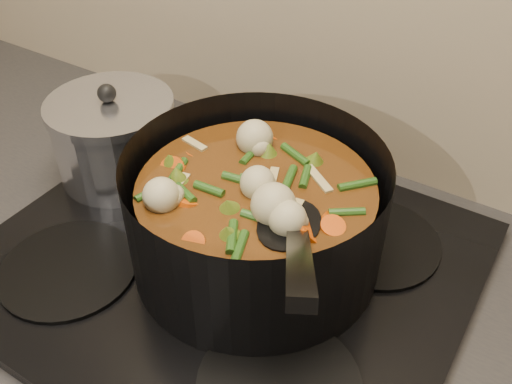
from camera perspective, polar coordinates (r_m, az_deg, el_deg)
The scene contains 3 objects.
stovetop at distance 0.78m, azimuth -3.07°, elevation -6.88°, with size 0.62×0.54×0.03m.
stockpot at distance 0.72m, azimuth 0.02°, elevation -2.41°, with size 0.40×0.43×0.24m.
saucepan at distance 0.90m, azimuth -13.92°, elevation 5.29°, with size 0.19×0.19×0.16m.
Camera 1 is at (0.32, 1.49, 1.48)m, focal length 40.00 mm.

